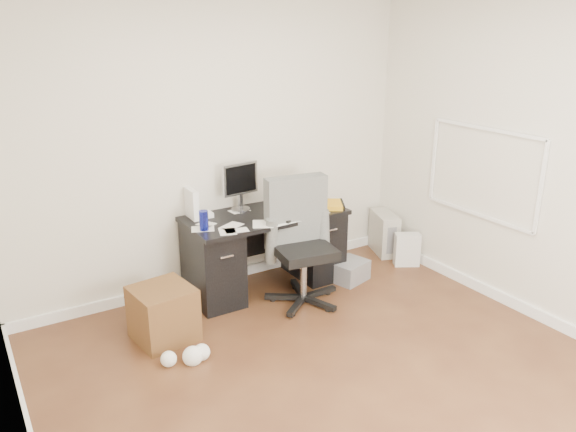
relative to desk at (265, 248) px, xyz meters
name	(u,v)px	position (x,y,z in m)	size (l,w,h in m)	color
ground	(343,383)	(-0.30, -1.65, -0.40)	(4.00, 4.00, 0.00)	#452516
room_shell	(353,155)	(-0.27, -1.62, 1.26)	(4.02, 4.02, 2.71)	silver
desk	(265,248)	(0.00, 0.00, 0.00)	(1.50, 0.70, 0.75)	black
loose_papers	(249,219)	(-0.20, -0.05, 0.35)	(1.10, 0.60, 0.00)	white
lcd_monitor	(240,186)	(-0.15, 0.21, 0.59)	(0.37, 0.21, 0.47)	#ADADB1
keyboard	(290,214)	(0.18, -0.16, 0.36)	(0.48, 0.16, 0.03)	black
computer_mouse	(313,205)	(0.47, -0.10, 0.38)	(0.06, 0.06, 0.06)	#ADADB1
travel_mug	(204,221)	(-0.66, -0.12, 0.44)	(0.08, 0.08, 0.17)	navy
white_binder	(192,204)	(-0.63, 0.24, 0.49)	(0.11, 0.24, 0.27)	white
magazine_file	(313,188)	(0.61, 0.10, 0.48)	(0.11, 0.22, 0.25)	#A57B50
pen_cup	(277,191)	(0.24, 0.18, 0.48)	(0.11, 0.11, 0.27)	#562E18
yellow_book	(332,205)	(0.65, -0.17, 0.37)	(0.21, 0.26, 0.05)	gold
paper_remote	(284,219)	(0.05, -0.26, 0.36)	(0.29, 0.23, 0.02)	white
office_chair	(304,244)	(0.14, -0.46, 0.17)	(0.65, 0.65, 1.15)	#4F514F
pc_tower	(384,233)	(1.55, 0.07, -0.17)	(0.20, 0.46, 0.46)	#A8A498
shopping_bag	(407,249)	(1.52, -0.33, -0.22)	(0.26, 0.18, 0.35)	silver
wicker_basket	(163,313)	(-1.17, -0.40, -0.18)	(0.45, 0.45, 0.45)	#522E18
desk_printer	(349,271)	(0.78, -0.31, -0.30)	(0.34, 0.28, 0.20)	slate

